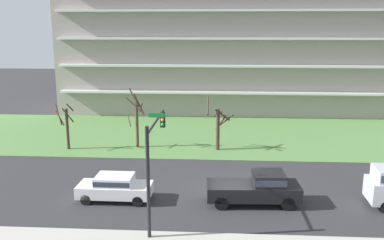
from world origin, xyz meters
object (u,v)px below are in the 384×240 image
(tree_center, at_px, (218,125))
(pickup_black_near_left, at_px, (257,188))
(tree_left, at_px, (137,120))
(tree_far_left, at_px, (66,125))
(sedan_white_center_left, at_px, (115,187))
(traffic_signal_mast, at_px, (154,150))

(tree_center, bearing_deg, pickup_black_near_left, -78.00)
(tree_left, height_order, pickup_black_near_left, tree_left)
(tree_far_left, distance_m, sedan_white_center_left, 12.19)
(tree_left, bearing_deg, pickup_black_near_left, -50.08)
(tree_center, bearing_deg, sedan_white_center_left, -119.48)
(tree_far_left, distance_m, pickup_black_near_left, 18.23)
(tree_far_left, relative_size, sedan_white_center_left, 0.93)
(tree_far_left, xyz_separation_m, pickup_black_near_left, (15.10, -10.14, -1.14))
(tree_left, height_order, traffic_signal_mast, traffic_signal_mast)
(sedan_white_center_left, height_order, traffic_signal_mast, traffic_signal_mast)
(tree_center, bearing_deg, traffic_signal_mast, -103.92)
(tree_left, relative_size, pickup_black_near_left, 0.96)
(tree_far_left, height_order, traffic_signal_mast, traffic_signal_mast)
(tree_far_left, xyz_separation_m, traffic_signal_mast, (9.47, -12.65, 1.82))
(pickup_black_near_left, relative_size, sedan_white_center_left, 1.24)
(tree_center, relative_size, pickup_black_near_left, 0.82)
(traffic_signal_mast, bearing_deg, sedan_white_center_left, 138.69)
(tree_left, xyz_separation_m, traffic_signal_mast, (3.66, -13.61, 1.44))
(tree_far_left, height_order, sedan_white_center_left, tree_far_left)
(tree_left, xyz_separation_m, sedan_white_center_left, (0.82, -11.12, -1.66))
(sedan_white_center_left, bearing_deg, tree_left, 94.75)
(sedan_white_center_left, bearing_deg, pickup_black_near_left, 0.63)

